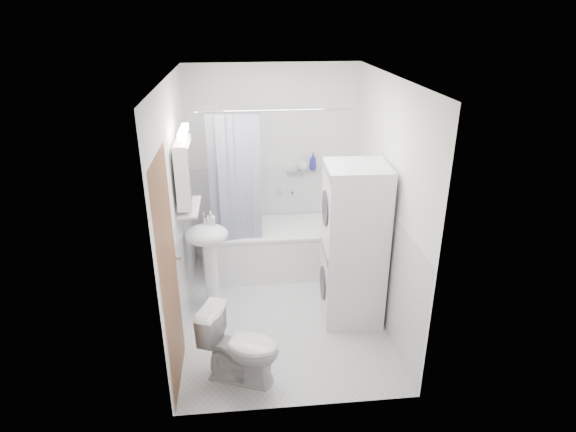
{
  "coord_description": "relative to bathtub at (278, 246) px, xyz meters",
  "views": [
    {
      "loc": [
        -0.39,
        -4.22,
        2.94
      ],
      "look_at": [
        0.06,
        0.15,
        1.04
      ],
      "focal_mm": 30.0,
      "sensor_mm": 36.0,
      "label": 1
    }
  ],
  "objects": [
    {
      "name": "floor",
      "position": [
        -0.02,
        -0.92,
        -0.32
      ],
      "size": [
        2.6,
        2.6,
        0.0
      ],
      "primitive_type": "plane",
      "color": "silver",
      "rests_on": "ground"
    },
    {
      "name": "sink",
      "position": [
        -0.77,
        -0.72,
        0.39
      ],
      "size": [
        0.44,
        0.37,
        1.04
      ],
      "color": "white",
      "rests_on": "ground"
    },
    {
      "name": "door",
      "position": [
        -0.97,
        -1.47,
        0.68
      ],
      "size": [
        0.05,
        2.0,
        2.0
      ],
      "color": "brown",
      "rests_on": "ground"
    },
    {
      "name": "soap_pump",
      "position": [
        -0.73,
        -0.67,
        0.63
      ],
      "size": [
        0.08,
        0.17,
        0.08
      ],
      "primitive_type": "imported",
      "color": "gray",
      "rests_on": "sink"
    },
    {
      "name": "wainscot",
      "position": [
        -0.02,
        -0.63,
        0.28
      ],
      "size": [
        1.98,
        2.58,
        2.58
      ],
      "color": "white",
      "rests_on": "ground"
    },
    {
      "name": "shower_caddy",
      "position": [
        0.25,
        0.32,
        0.83
      ],
      "size": [
        0.22,
        0.06,
        0.02
      ],
      "primitive_type": "cube",
      "color": "silver",
      "rests_on": "room_walls"
    },
    {
      "name": "shampoo_b",
      "position": [
        0.45,
        0.32,
        0.88
      ],
      "size": [
        0.08,
        0.21,
        0.08
      ],
      "primitive_type": "imported",
      "color": "navy",
      "rests_on": "shower_caddy"
    },
    {
      "name": "shelf",
      "position": [
        -0.91,
        -0.82,
        0.88
      ],
      "size": [
        0.18,
        0.54,
        0.02
      ],
      "primitive_type": "cube",
      "color": "silver",
      "rests_on": "room_walls"
    },
    {
      "name": "shampoo_a",
      "position": [
        0.33,
        0.32,
        0.91
      ],
      "size": [
        0.13,
        0.17,
        0.13
      ],
      "primitive_type": "imported",
      "color": "gray",
      "rests_on": "shower_caddy"
    },
    {
      "name": "shelf_bottle",
      "position": [
        -0.91,
        -0.97,
        0.93
      ],
      "size": [
        0.07,
        0.18,
        0.07
      ],
      "primitive_type": "imported",
      "color": "gray",
      "rests_on": "shelf"
    },
    {
      "name": "shower_curtain",
      "position": [
        -0.47,
        -0.3,
        0.93
      ],
      "size": [
        0.55,
        0.02,
        1.45
      ],
      "color": "#16204E",
      "rests_on": "curtain_rod"
    },
    {
      "name": "washer_dryer",
      "position": [
        0.66,
        -1.02,
        0.5
      ],
      "size": [
        0.61,
        0.59,
        1.63
      ],
      "rotation": [
        0.0,
        0.0,
        -0.03
      ],
      "color": "white",
      "rests_on": "ground"
    },
    {
      "name": "room_walls",
      "position": [
        -0.02,
        -0.92,
        1.17
      ],
      "size": [
        2.6,
        2.6,
        2.6
      ],
      "color": "white",
      "rests_on": "ground"
    },
    {
      "name": "toilet",
      "position": [
        -0.47,
        -1.84,
        0.01
      ],
      "size": [
        0.76,
        0.59,
        0.66
      ],
      "primitive_type": "imported",
      "rotation": [
        0.0,
        0.0,
        1.2
      ],
      "color": "white",
      "rests_on": "ground"
    },
    {
      "name": "bathtub",
      "position": [
        0.0,
        0.0,
        0.0
      ],
      "size": [
        1.51,
        0.72,
        0.58
      ],
      "color": "white",
      "rests_on": "ground"
    },
    {
      "name": "tub_spout",
      "position": [
        0.2,
        0.33,
        0.58
      ],
      "size": [
        0.04,
        0.12,
        0.04
      ],
      "primitive_type": "cylinder",
      "rotation": [
        1.57,
        0.0,
        0.0
      ],
      "color": "silver",
      "rests_on": "room_walls"
    },
    {
      "name": "medicine_cabinet",
      "position": [
        -0.92,
        -0.82,
        1.25
      ],
      "size": [
        0.13,
        0.5,
        0.71
      ],
      "color": "white",
      "rests_on": "room_walls"
    },
    {
      "name": "towel",
      "position": [
        -0.96,
        -0.52,
        1.13
      ],
      "size": [
        0.07,
        0.34,
        0.83
      ],
      "color": "#561121",
      "rests_on": "room_walls"
    },
    {
      "name": "shelf_cup",
      "position": [
        -0.91,
        -0.7,
        0.95
      ],
      "size": [
        0.1,
        0.09,
        0.1
      ],
      "primitive_type": "imported",
      "color": "gray",
      "rests_on": "shelf"
    },
    {
      "name": "curtain_rod",
      "position": [
        0.0,
        -0.3,
        1.68
      ],
      "size": [
        1.69,
        0.02,
        0.02
      ],
      "primitive_type": "cylinder",
      "rotation": [
        0.0,
        1.57,
        0.0
      ],
      "color": "silver",
      "rests_on": "room_walls"
    }
  ]
}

